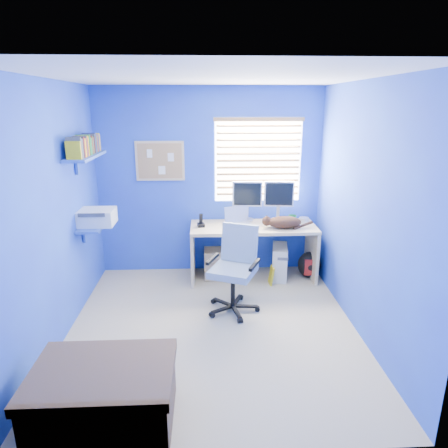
{
  "coord_description": "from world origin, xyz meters",
  "views": [
    {
      "loc": [
        -0.06,
        -3.73,
        2.27
      ],
      "look_at": [
        0.15,
        0.65,
        0.95
      ],
      "focal_mm": 32.0,
      "sensor_mm": 36.0,
      "label": 1
    }
  ],
  "objects_px": {
    "desk": "(253,252)",
    "cat": "(285,222)",
    "laptop": "(240,218)",
    "tower_pc": "(279,262)",
    "office_chair": "(234,280)"
  },
  "relations": [
    {
      "from": "desk",
      "to": "laptop",
      "type": "distance_m",
      "value": 0.51
    },
    {
      "from": "desk",
      "to": "laptop",
      "type": "xyz_separation_m",
      "value": [
        -0.18,
        0.01,
        0.48
      ]
    },
    {
      "from": "cat",
      "to": "tower_pc",
      "type": "xyz_separation_m",
      "value": [
        -0.02,
        0.11,
        -0.59
      ]
    },
    {
      "from": "desk",
      "to": "laptop",
      "type": "height_order",
      "value": "laptop"
    },
    {
      "from": "cat",
      "to": "office_chair",
      "type": "xyz_separation_m",
      "value": [
        -0.69,
        -0.72,
        -0.46
      ]
    },
    {
      "from": "cat",
      "to": "office_chair",
      "type": "height_order",
      "value": "office_chair"
    },
    {
      "from": "laptop",
      "to": "cat",
      "type": "height_order",
      "value": "laptop"
    },
    {
      "from": "desk",
      "to": "tower_pc",
      "type": "relative_size",
      "value": 3.65
    },
    {
      "from": "laptop",
      "to": "cat",
      "type": "relative_size",
      "value": 0.76
    },
    {
      "from": "desk",
      "to": "cat",
      "type": "bearing_deg",
      "value": -17.99
    },
    {
      "from": "laptop",
      "to": "tower_pc",
      "type": "height_order",
      "value": "laptop"
    },
    {
      "from": "cat",
      "to": "office_chair",
      "type": "relative_size",
      "value": 0.45
    },
    {
      "from": "laptop",
      "to": "office_chair",
      "type": "relative_size",
      "value": 0.34
    },
    {
      "from": "laptop",
      "to": "office_chair",
      "type": "xyz_separation_m",
      "value": [
        -0.13,
        -0.86,
        -0.49
      ]
    },
    {
      "from": "laptop",
      "to": "office_chair",
      "type": "height_order",
      "value": "office_chair"
    }
  ]
}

